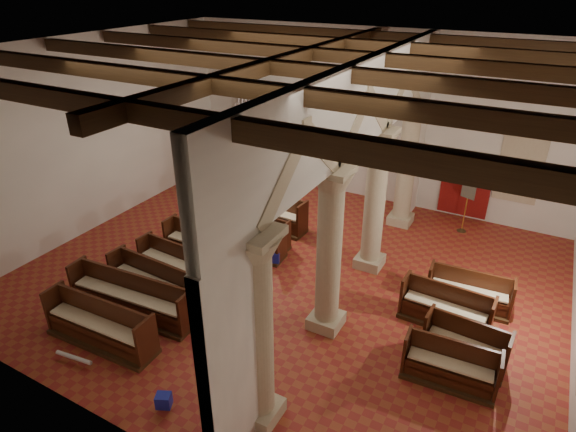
# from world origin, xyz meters

# --- Properties ---
(floor) EXTENTS (14.00, 14.00, 0.00)m
(floor) POSITION_xyz_m (0.00, 0.00, 0.00)
(floor) COLOR brown
(floor) RESTS_ON ground
(ceiling) EXTENTS (14.00, 14.00, 0.00)m
(ceiling) POSITION_xyz_m (0.00, 0.00, 6.00)
(ceiling) COLOR black
(ceiling) RESTS_ON wall_back
(wall_back) EXTENTS (14.00, 0.02, 6.00)m
(wall_back) POSITION_xyz_m (0.00, 6.00, 3.00)
(wall_back) COLOR beige
(wall_back) RESTS_ON floor
(wall_front) EXTENTS (14.00, 0.02, 6.00)m
(wall_front) POSITION_xyz_m (0.00, -6.00, 3.00)
(wall_front) COLOR beige
(wall_front) RESTS_ON floor
(wall_left) EXTENTS (0.02, 12.00, 6.00)m
(wall_left) POSITION_xyz_m (-7.00, 0.00, 3.00)
(wall_left) COLOR beige
(wall_left) RESTS_ON floor
(ceiling_beams) EXTENTS (13.80, 11.80, 0.30)m
(ceiling_beams) POSITION_xyz_m (0.00, 0.00, 5.82)
(ceiling_beams) COLOR #3E2913
(ceiling_beams) RESTS_ON wall_back
(arcade) EXTENTS (0.90, 11.90, 6.00)m
(arcade) POSITION_xyz_m (1.80, 0.00, 3.56)
(arcade) COLOR #BCAC8C
(arcade) RESTS_ON floor
(window_back) EXTENTS (1.00, 0.03, 2.20)m
(window_back) POSITION_xyz_m (5.00, 5.98, 2.20)
(window_back) COLOR #337356
(window_back) RESTS_ON wall_back
(pipe_organ) EXTENTS (2.10, 0.85, 4.40)m
(pipe_organ) POSITION_xyz_m (-4.50, 5.50, 1.37)
(pipe_organ) COLOR #3E2913
(pipe_organ) RESTS_ON floor
(lectern) EXTENTS (0.70, 0.75, 1.41)m
(lectern) POSITION_xyz_m (-2.83, 4.37, 0.58)
(lectern) COLOR #3A2912
(lectern) RESTS_ON floor
(dossal_curtain) EXTENTS (1.80, 0.07, 2.17)m
(dossal_curtain) POSITION_xyz_m (3.50, 5.92, 1.17)
(dossal_curtain) COLOR maroon
(dossal_curtain) RESTS_ON floor
(processional_banner) EXTENTS (0.45, 0.57, 2.07)m
(processional_banner) POSITION_xyz_m (3.74, 4.91, 0.75)
(processional_banner) COLOR #3E2913
(processional_banner) RESTS_ON floor
(hymnal_box_a) EXTENTS (0.36, 0.33, 0.29)m
(hymnal_box_a) POSITION_xyz_m (0.10, -5.27, 0.24)
(hymnal_box_a) COLOR navy
(hymnal_box_a) RESTS_ON floor
(hymnal_box_b) EXTENTS (0.37, 0.34, 0.30)m
(hymnal_box_b) POSITION_xyz_m (-0.53, -2.08, 0.25)
(hymnal_box_b) COLOR navy
(hymnal_box_b) RESTS_ON floor
(hymnal_box_c) EXTENTS (0.37, 0.33, 0.31)m
(hymnal_box_c) POSITION_xyz_m (-0.63, 0.24, 0.26)
(hymnal_box_c) COLOR #163E99
(hymnal_box_c) RESTS_ON floor
(tube_heater_a) EXTENTS (0.93, 0.21, 0.09)m
(tube_heater_a) POSITION_xyz_m (-2.46, -5.26, 0.16)
(tube_heater_a) COLOR white
(tube_heater_a) RESTS_ON floor
(tube_heater_b) EXTENTS (1.04, 0.15, 0.10)m
(tube_heater_b) POSITION_xyz_m (-1.83, -3.09, 0.16)
(tube_heater_b) COLOR white
(tube_heater_b) RESTS_ON floor
(nave_pew_0) EXTENTS (2.83, 0.85, 1.10)m
(nave_pew_0) POSITION_xyz_m (-2.43, -4.50, 0.37)
(nave_pew_0) COLOR #3E2913
(nave_pew_0) RESTS_ON floor
(nave_pew_1) EXTENTS (3.43, 0.96, 1.09)m
(nave_pew_1) POSITION_xyz_m (-2.58, -3.39, 0.36)
(nave_pew_1) COLOR #3E2913
(nave_pew_1) RESTS_ON floor
(nave_pew_2) EXTENTS (2.86, 0.87, 1.09)m
(nave_pew_2) POSITION_xyz_m (-2.43, -2.68, 0.36)
(nave_pew_2) COLOR #3E2913
(nave_pew_2) RESTS_ON floor
(nave_pew_3) EXTENTS (2.91, 0.84, 1.01)m
(nave_pew_3) POSITION_xyz_m (-2.40, -1.67, 0.33)
(nave_pew_3) COLOR #3E2913
(nave_pew_3) RESTS_ON floor
(nave_pew_4) EXTENTS (3.17, 0.74, 1.09)m
(nave_pew_4) POSITION_xyz_m (-2.23, -0.53, 0.36)
(nave_pew_4) COLOR #3E2913
(nave_pew_4) RESTS_ON floor
(nave_pew_5) EXTENTS (3.35, 0.93, 1.10)m
(nave_pew_5) POSITION_xyz_m (-2.15, 0.37, 0.36)
(nave_pew_5) COLOR #3E2913
(nave_pew_5) RESTS_ON floor
(nave_pew_6) EXTENTS (2.96, 0.84, 0.99)m
(nave_pew_6) POSITION_xyz_m (-2.09, 1.03, 0.32)
(nave_pew_6) COLOR #3E2913
(nave_pew_6) RESTS_ON floor
(nave_pew_7) EXTENTS (3.10, 0.93, 1.14)m
(nave_pew_7) POSITION_xyz_m (-2.18, 2.18, 0.38)
(nave_pew_7) COLOR #3E2913
(nave_pew_7) RESTS_ON floor
(aisle_pew_0) EXTENTS (1.91, 0.77, 0.99)m
(aisle_pew_0) POSITION_xyz_m (4.76, -1.91, 0.33)
(aisle_pew_0) COLOR #3E2913
(aisle_pew_0) RESTS_ON floor
(aisle_pew_1) EXTENTS (1.79, 0.80, 1.02)m
(aisle_pew_1) POSITION_xyz_m (4.91, -1.16, 0.35)
(aisle_pew_1) COLOR #3E2913
(aisle_pew_1) RESTS_ON floor
(aisle_pew_2) EXTENTS (2.14, 0.78, 1.03)m
(aisle_pew_2) POSITION_xyz_m (4.26, -0.10, 0.35)
(aisle_pew_2) COLOR #3E2913
(aisle_pew_2) RESTS_ON floor
(aisle_pew_3) EXTENTS (2.06, 0.79, 0.98)m
(aisle_pew_3) POSITION_xyz_m (4.63, 0.88, 0.33)
(aisle_pew_3) COLOR #3E2913
(aisle_pew_3) RESTS_ON floor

